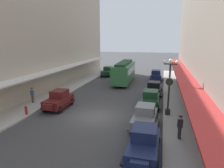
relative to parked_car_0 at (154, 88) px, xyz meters
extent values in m
plane|color=#424244|center=(-4.82, -8.59, -0.94)|extent=(200.00, 200.00, 0.00)
cube|color=#B7B5AD|center=(-12.32, -8.59, -0.87)|extent=(3.00, 60.00, 0.15)
cube|color=#B7B5AD|center=(2.68, -8.59, -0.87)|extent=(3.00, 60.00, 0.15)
cube|color=white|center=(-12.92, -8.59, 2.06)|extent=(1.80, 54.00, 0.16)
cube|color=#BF3333|center=(3.28, -8.59, 2.06)|extent=(1.80, 54.00, 0.16)
cube|color=black|center=(0.00, 0.03, -0.20)|extent=(1.89, 3.98, 0.80)
cube|color=black|center=(-0.01, -0.22, 0.55)|extent=(1.52, 1.77, 0.70)
cube|color=#8C9EA8|center=(-0.01, -0.22, 0.55)|extent=(1.45, 1.73, 0.42)
cube|color=black|center=(0.11, 2.16, -0.15)|extent=(0.95, 0.41, 0.52)
cube|color=black|center=(-0.95, 0.08, -0.52)|extent=(0.41, 3.52, 0.12)
cube|color=black|center=(0.95, -0.01, -0.52)|extent=(0.41, 3.52, 0.12)
cylinder|color=black|center=(-0.74, 1.44, -0.60)|extent=(0.25, 0.69, 0.68)
cylinder|color=black|center=(0.88, 1.36, -0.60)|extent=(0.25, 0.69, 0.68)
cylinder|color=black|center=(-0.87, -1.29, -0.60)|extent=(0.25, 0.69, 0.68)
cylinder|color=black|center=(0.74, -1.37, -0.60)|extent=(0.25, 0.69, 0.68)
cube|color=#193D23|center=(-0.13, -4.53, -0.20)|extent=(1.74, 3.92, 0.80)
cube|color=#193D23|center=(-0.14, -4.78, 0.55)|extent=(1.46, 1.72, 0.70)
cube|color=#8C9EA8|center=(-0.14, -4.78, 0.55)|extent=(1.39, 1.68, 0.42)
cube|color=#193D23|center=(-0.11, -2.40, -0.15)|extent=(0.94, 0.37, 0.52)
cube|color=black|center=(-1.08, -4.51, -0.52)|extent=(0.28, 3.51, 0.12)
cube|color=black|center=(0.82, -4.54, -0.52)|extent=(0.28, 3.51, 0.12)
cylinder|color=black|center=(-0.93, -3.15, -0.60)|extent=(0.23, 0.68, 0.68)
cylinder|color=black|center=(0.69, -3.17, -0.60)|extent=(0.23, 0.68, 0.68)
cylinder|color=black|center=(-0.96, -5.88, -0.60)|extent=(0.23, 0.68, 0.68)
cylinder|color=black|center=(0.66, -5.90, -0.60)|extent=(0.23, 0.68, 0.68)
cube|color=#19234C|center=(0.07, -14.19, -0.20)|extent=(1.75, 3.92, 0.80)
cube|color=#19234C|center=(0.07, -13.94, 0.55)|extent=(1.46, 1.72, 0.70)
cube|color=#8C9EA8|center=(0.07, -13.94, 0.55)|extent=(1.39, 1.68, 0.42)
cube|color=#19234C|center=(0.04, -16.32, -0.15)|extent=(0.94, 0.37, 0.52)
cube|color=black|center=(1.02, -14.20, -0.52)|extent=(0.29, 3.51, 0.12)
cube|color=black|center=(-0.88, -14.17, -0.52)|extent=(0.29, 3.51, 0.12)
cylinder|color=black|center=(0.86, -15.56, -0.60)|extent=(0.23, 0.68, 0.68)
cylinder|color=black|center=(-0.76, -15.54, -0.60)|extent=(0.23, 0.68, 0.68)
cylinder|color=black|center=(0.89, -12.83, -0.60)|extent=(0.23, 0.68, 0.68)
cylinder|color=black|center=(-0.72, -12.81, -0.60)|extent=(0.23, 0.68, 0.68)
cube|color=slate|center=(-0.26, -9.98, -0.20)|extent=(1.87, 3.97, 0.80)
cube|color=slate|center=(-0.25, -9.73, 0.55)|extent=(1.51, 1.76, 0.70)
cube|color=#8C9EA8|center=(-0.25, -9.73, 0.55)|extent=(1.44, 1.73, 0.42)
cube|color=slate|center=(-0.36, -12.10, -0.15)|extent=(0.95, 0.40, 0.52)
cube|color=#393A3D|center=(0.69, -10.02, -0.52)|extent=(0.40, 3.52, 0.12)
cube|color=#393A3D|center=(-1.21, -9.93, -0.52)|extent=(0.40, 3.52, 0.12)
cylinder|color=black|center=(0.48, -11.38, -0.60)|extent=(0.25, 0.69, 0.68)
cylinder|color=black|center=(-1.13, -11.30, -0.60)|extent=(0.25, 0.69, 0.68)
cylinder|color=black|center=(0.60, -8.65, -0.60)|extent=(0.25, 0.69, 0.68)
cylinder|color=black|center=(-1.01, -8.58, -0.60)|extent=(0.25, 0.69, 0.68)
cube|color=#193D23|center=(-9.49, 12.43, -0.20)|extent=(1.80, 3.94, 0.80)
cube|color=#193D23|center=(-9.49, 12.68, 0.55)|extent=(1.48, 1.74, 0.70)
cube|color=#8C9EA8|center=(-9.49, 12.68, 0.55)|extent=(1.41, 1.70, 0.42)
cube|color=#193D23|center=(-9.54, 10.30, -0.15)|extent=(0.94, 0.38, 0.52)
cube|color=black|center=(-8.54, 12.41, -0.52)|extent=(0.33, 3.51, 0.12)
cube|color=black|center=(-10.44, 12.45, -0.52)|extent=(0.33, 3.51, 0.12)
cylinder|color=black|center=(-8.72, 11.05, -0.60)|extent=(0.24, 0.69, 0.68)
cylinder|color=black|center=(-10.33, 11.09, -0.60)|extent=(0.24, 0.69, 0.68)
cylinder|color=black|center=(-8.65, 13.77, -0.60)|extent=(0.24, 0.69, 0.68)
cylinder|color=black|center=(-10.27, 13.81, -0.60)|extent=(0.24, 0.69, 0.68)
cube|color=#591919|center=(-9.33, -7.26, -0.20)|extent=(1.76, 3.93, 0.80)
cube|color=#591919|center=(-9.34, -7.01, 0.55)|extent=(1.47, 1.72, 0.70)
cube|color=#8C9EA8|center=(-9.34, -7.01, 0.55)|extent=(1.39, 1.69, 0.42)
cube|color=#591919|center=(-9.30, -9.39, -0.15)|extent=(0.94, 0.38, 0.52)
cube|color=black|center=(-8.38, -7.25, -0.52)|extent=(0.30, 3.51, 0.12)
cube|color=black|center=(-10.28, -7.28, -0.52)|extent=(0.30, 3.51, 0.12)
cylinder|color=black|center=(-8.50, -8.62, -0.60)|extent=(0.23, 0.68, 0.68)
cylinder|color=black|center=(-10.12, -8.64, -0.60)|extent=(0.23, 0.68, 0.68)
cylinder|color=black|center=(-8.55, -5.89, -0.60)|extent=(0.23, 0.68, 0.68)
cylinder|color=black|center=(-10.16, -5.91, -0.60)|extent=(0.23, 0.68, 0.68)
cube|color=#19234C|center=(-0.19, 10.21, -0.20)|extent=(1.87, 3.97, 0.80)
cube|color=#19234C|center=(-0.18, 9.96, 0.55)|extent=(1.51, 1.76, 0.70)
cube|color=#8C9EA8|center=(-0.18, 9.96, 0.55)|extent=(1.44, 1.72, 0.42)
cube|color=#19234C|center=(-0.28, 12.34, -0.15)|extent=(0.95, 0.40, 0.52)
cube|color=black|center=(-1.14, 10.17, -0.52)|extent=(0.39, 3.52, 0.12)
cube|color=black|center=(0.76, 10.25, -0.52)|extent=(0.39, 3.52, 0.12)
cylinder|color=black|center=(-1.05, 11.54, -0.60)|extent=(0.25, 0.69, 0.68)
cylinder|color=black|center=(0.56, 11.61, -0.60)|extent=(0.25, 0.69, 0.68)
cylinder|color=black|center=(-0.93, 8.81, -0.60)|extent=(0.25, 0.69, 0.68)
cylinder|color=black|center=(0.68, 8.88, -0.60)|extent=(0.25, 0.69, 0.68)
cube|color=#33723F|center=(-5.18, 6.89, 0.81)|extent=(2.78, 9.67, 2.70)
cube|color=#1C3F23|center=(-5.18, 6.89, 2.34)|extent=(1.75, 8.68, 0.36)
cube|color=#8C9EA8|center=(-5.18, 6.89, 1.28)|extent=(2.78, 8.90, 0.95)
cube|color=black|center=(-5.10, 4.01, -0.74)|extent=(2.03, 1.26, 0.40)
cube|color=black|center=(-5.26, 9.77, -0.74)|extent=(2.03, 1.26, 0.40)
cube|color=black|center=(1.58, -6.85, -0.54)|extent=(0.44, 0.44, 0.50)
cylinder|color=black|center=(1.58, -6.85, 1.81)|extent=(0.16, 0.16, 4.20)
cube|color=black|center=(1.58, -6.85, 3.91)|extent=(1.10, 0.10, 0.10)
sphere|color=white|center=(1.03, -6.85, 4.09)|extent=(0.32, 0.32, 0.32)
sphere|color=white|center=(2.13, -6.85, 4.09)|extent=(0.32, 0.32, 0.32)
sphere|color=white|center=(1.58, -6.85, 4.19)|extent=(0.36, 0.36, 0.36)
cylinder|color=black|center=(1.58, -6.85, 2.31)|extent=(0.64, 0.18, 0.64)
cylinder|color=silver|center=(1.58, -6.75, 2.31)|extent=(0.56, 0.02, 0.56)
cylinder|color=#B21E19|center=(-11.17, -10.01, -0.44)|extent=(0.24, 0.24, 0.70)
sphere|color=#B21E19|center=(-11.17, -10.01, -0.07)|extent=(0.20, 0.20, 0.20)
cylinder|color=#2D2D33|center=(2.29, -11.49, -0.37)|extent=(0.24, 0.24, 0.85)
cube|color=#26262D|center=(2.29, -11.49, 0.34)|extent=(0.36, 0.22, 0.56)
sphere|color=beige|center=(2.29, -11.49, 0.74)|extent=(0.22, 0.22, 0.22)
cylinder|color=black|center=(2.29, -11.49, 0.86)|extent=(0.28, 0.28, 0.04)
cylinder|color=#4C4238|center=(-12.75, -6.79, -0.37)|extent=(0.24, 0.24, 0.85)
cube|color=#3F598C|center=(-12.75, -6.79, 0.34)|extent=(0.36, 0.22, 0.56)
sphere|color=tan|center=(-12.75, -6.79, 0.74)|extent=(0.22, 0.22, 0.22)
cylinder|color=black|center=(-12.75, -6.79, 0.86)|extent=(0.28, 0.28, 0.04)
camera|label=1|loc=(0.92, -25.24, 5.98)|focal=32.31mm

